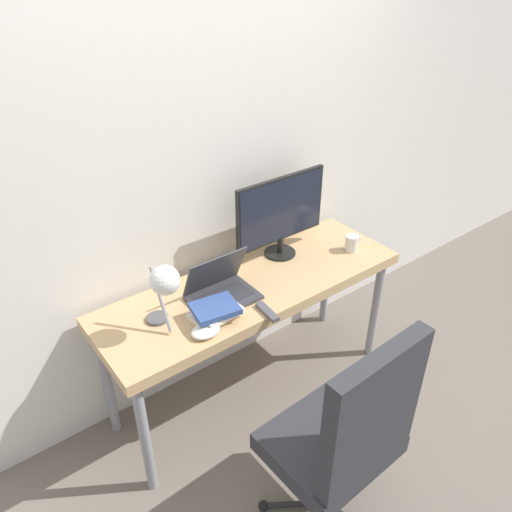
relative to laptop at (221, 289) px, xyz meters
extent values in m
plane|color=#70665B|center=(0.20, -0.28, -0.82)|extent=(12.00, 12.00, 0.00)
cube|color=silver|center=(0.20, 0.34, 0.48)|extent=(8.00, 0.05, 2.60)
cube|color=tan|center=(0.20, 0.00, -0.08)|extent=(1.68, 0.55, 0.06)
cylinder|color=gray|center=(-0.58, -0.22, -0.46)|extent=(0.05, 0.05, 0.71)
cylinder|color=gray|center=(0.98, -0.22, -0.46)|extent=(0.05, 0.05, 0.71)
cylinder|color=gray|center=(-0.58, 0.22, -0.46)|extent=(0.05, 0.05, 0.71)
cylinder|color=gray|center=(0.98, 0.22, -0.46)|extent=(0.05, 0.05, 0.71)
cube|color=#38383D|center=(0.00, -0.02, -0.04)|extent=(0.33, 0.24, 0.02)
cube|color=#2D2D33|center=(0.00, -0.02, -0.03)|extent=(0.28, 0.14, 0.00)
cube|color=#38383D|center=(0.00, 0.05, 0.08)|extent=(0.33, 0.11, 0.22)
cube|color=navy|center=(0.00, 0.05, 0.08)|extent=(0.29, 0.09, 0.19)
cylinder|color=black|center=(0.50, 0.14, -0.04)|extent=(0.18, 0.18, 0.01)
cylinder|color=black|center=(0.50, 0.14, 0.01)|extent=(0.04, 0.04, 0.09)
cube|color=black|center=(0.50, 0.15, 0.23)|extent=(0.58, 0.02, 0.37)
cube|color=black|center=(0.50, 0.13, 0.23)|extent=(0.56, 0.00, 0.35)
cylinder|color=#4C4C51|center=(-0.34, 0.03, -0.04)|extent=(0.10, 0.10, 0.02)
cylinder|color=#99999E|center=(-0.34, -0.03, 0.11)|extent=(0.02, 0.15, 0.29)
sphere|color=white|center=(-0.34, -0.10, 0.25)|extent=(0.13, 0.13, 0.13)
sphere|color=black|center=(0.28, -0.79, -0.79)|extent=(0.05, 0.05, 0.05)
cylinder|color=black|center=(0.14, -0.79, -0.79)|extent=(0.28, 0.04, 0.03)
sphere|color=black|center=(0.08, -0.53, -0.79)|extent=(0.05, 0.05, 0.05)
cylinder|color=black|center=(0.04, -0.66, -0.79)|extent=(0.10, 0.27, 0.03)
sphere|color=black|center=(-0.22, -0.64, -0.79)|extent=(0.05, 0.05, 0.05)
cylinder|color=black|center=(-0.11, -0.72, -0.79)|extent=(0.24, 0.18, 0.03)
cylinder|color=#2D2D33|center=(0.01, -0.80, -0.58)|extent=(0.04, 0.04, 0.37)
cube|color=#2D2D33|center=(0.01, -0.80, -0.35)|extent=(0.53, 0.46, 0.09)
cube|color=#2D2D33|center=(0.01, -0.98, -0.01)|extent=(0.49, 0.09, 0.60)
cube|color=silver|center=(-0.10, -0.11, -0.04)|extent=(0.25, 0.17, 0.02)
cube|color=silver|center=(-0.10, -0.12, -0.01)|extent=(0.21, 0.18, 0.03)
cube|color=#334C8C|center=(-0.12, -0.13, 0.02)|extent=(0.23, 0.20, 0.03)
cube|color=#4C4C51|center=(0.10, -0.24, -0.04)|extent=(0.05, 0.16, 0.02)
cylinder|color=silver|center=(0.85, -0.08, 0.00)|extent=(0.07, 0.07, 0.10)
torus|color=silver|center=(0.90, -0.08, 0.00)|extent=(0.07, 0.01, 0.07)
ellipsoid|color=white|center=(-0.21, -0.19, -0.03)|extent=(0.14, 0.10, 0.04)
camera|label=1|loc=(-1.08, -1.71, 1.45)|focal=35.00mm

